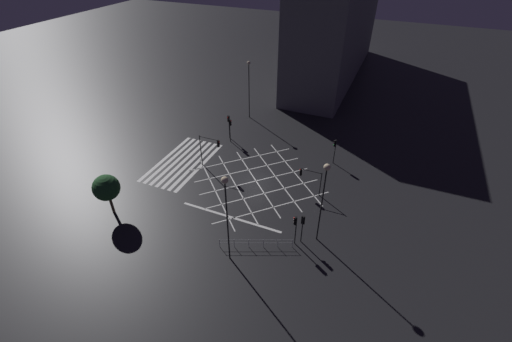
# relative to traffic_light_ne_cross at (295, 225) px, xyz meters

# --- Properties ---
(ground_plane) EXTENTS (200.00, 200.00, 0.00)m
(ground_plane) POSITION_rel_traffic_light_ne_cross_xyz_m (-7.96, -7.50, -2.54)
(ground_plane) COLOR black
(road_markings) EXTENTS (17.79, 22.58, 0.01)m
(road_markings) POSITION_rel_traffic_light_ne_cross_xyz_m (-7.57, -14.32, -2.54)
(road_markings) COLOR silver
(road_markings) RESTS_ON ground_plane
(office_building) EXTENTS (40.46, 10.06, 19.37)m
(office_building) POSITION_rel_traffic_light_ne_cross_xyz_m (-48.79, -7.51, 7.15)
(office_building) COLOR slate
(office_building) RESTS_ON ground_plane
(traffic_light_ne_cross) EXTENTS (0.36, 0.39, 3.55)m
(traffic_light_ne_cross) POSITION_rel_traffic_light_ne_cross_xyz_m (0.00, 0.00, 0.00)
(traffic_light_ne_cross) COLOR black
(traffic_light_ne_cross) RESTS_ON ground_plane
(traffic_light_ne_main) EXTENTS (0.39, 0.36, 3.36)m
(traffic_light_ne_main) POSITION_rel_traffic_light_ne_cross_xyz_m (-0.57, 0.59, -0.14)
(traffic_light_ne_main) COLOR black
(traffic_light_ne_main) RESTS_ON ground_plane
(traffic_light_nw_cross) EXTENTS (0.36, 0.39, 3.52)m
(traffic_light_nw_cross) POSITION_rel_traffic_light_ne_cross_xyz_m (-15.72, 0.34, -0.02)
(traffic_light_nw_cross) COLOR black
(traffic_light_nw_cross) RESTS_ON ground_plane
(traffic_light_median_north) EXTENTS (0.36, 2.68, 3.30)m
(traffic_light_median_north) POSITION_rel_traffic_light_ne_cross_xyz_m (-8.31, -1.03, -0.11)
(traffic_light_median_north) COLOR black
(traffic_light_median_north) RESTS_ON ground_plane
(traffic_light_median_south) EXTENTS (0.36, 2.96, 4.43)m
(traffic_light_median_south) POSITION_rel_traffic_light_ne_cross_xyz_m (-8.53, -14.07, 0.74)
(traffic_light_median_south) COLOR black
(traffic_light_median_south) RESTS_ON ground_plane
(traffic_light_sw_main) EXTENTS (0.39, 0.36, 3.74)m
(traffic_light_sw_main) POSITION_rel_traffic_light_ne_cross_xyz_m (-16.11, -15.31, 0.13)
(traffic_light_sw_main) COLOR black
(traffic_light_sw_main) RESTS_ON ground_plane
(traffic_light_sw_cross) EXTENTS (0.36, 0.39, 3.62)m
(traffic_light_sw_cross) POSITION_rel_traffic_light_ne_cross_xyz_m (-15.35, -14.67, 0.05)
(traffic_light_sw_cross) COLOR black
(traffic_light_sw_cross) RESTS_ON ground_plane
(street_lamp_east) EXTENTS (0.53, 0.53, 9.33)m
(street_lamp_east) POSITION_rel_traffic_light_ne_cross_xyz_m (-23.67, -15.42, 4.05)
(street_lamp_east) COLOR black
(street_lamp_east) RESTS_ON ground_plane
(street_lamp_west) EXTENTS (0.62, 0.62, 9.22)m
(street_lamp_west) POSITION_rel_traffic_light_ne_cross_xyz_m (-1.43, 1.97, 4.49)
(street_lamp_west) COLOR black
(street_lamp_west) RESTS_ON ground_plane
(street_lamp_far) EXTENTS (0.61, 0.61, 9.68)m
(street_lamp_far) POSITION_rel_traffic_light_ne_cross_xyz_m (4.24, -5.03, 4.74)
(street_lamp_far) COLOR black
(street_lamp_far) RESTS_ON ground_plane
(street_tree_near) EXTENTS (2.82, 2.82, 4.90)m
(street_tree_near) POSITION_rel_traffic_light_ne_cross_xyz_m (3.52, -19.74, 0.93)
(street_tree_near) COLOR brown
(street_tree_near) RESTS_ON ground_plane
(pedestrian_railing) EXTENTS (2.86, 6.63, 1.05)m
(pedestrian_railing) POSITION_rel_traffic_light_ne_cross_xyz_m (1.97, -3.26, -1.87)
(pedestrian_railing) COLOR #9EA0A5
(pedestrian_railing) RESTS_ON ground_plane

